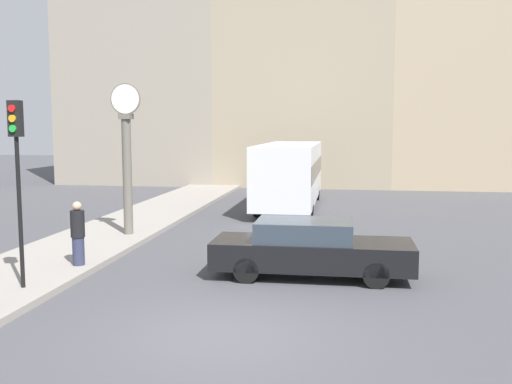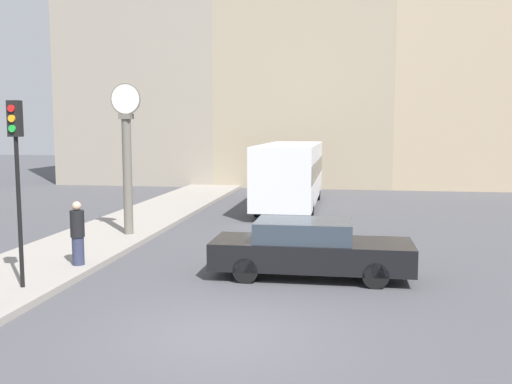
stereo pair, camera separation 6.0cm
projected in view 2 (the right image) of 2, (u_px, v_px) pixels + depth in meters
name	position (u px, v px, depth m)	size (l,w,h in m)	color
ground_plane	(221.00, 334.00, 10.01)	(120.00, 120.00, 0.00)	#47474C
sidewalk_corner	(139.00, 220.00, 21.76)	(3.17, 26.17, 0.16)	gray
building_row	(296.00, 58.00, 35.27)	(31.97, 5.00, 19.17)	gray
sedan_car	(310.00, 249.00, 13.76)	(4.79, 1.71, 1.39)	black
bus_distant	(291.00, 171.00, 25.73)	(2.43, 9.18, 2.88)	silver
traffic_light_near	(16.00, 155.00, 12.08)	(0.26, 0.24, 4.02)	black
street_clock	(127.00, 158.00, 18.34)	(0.99, 0.38, 4.85)	#666056
pedestrian_black_jacket	(78.00, 233.00, 14.32)	(0.35, 0.35, 1.62)	#2D334C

